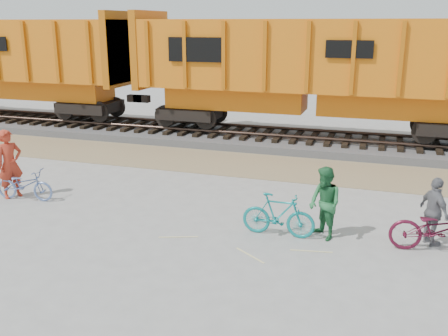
{
  "coord_description": "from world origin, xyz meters",
  "views": [
    {
      "loc": [
        3.22,
        -10.45,
        4.7
      ],
      "look_at": [
        -0.65,
        1.5,
        1.04
      ],
      "focal_mm": 40.0,
      "sensor_mm": 36.0,
      "label": 1
    }
  ],
  "objects": [
    {
      "name": "ground",
      "position": [
        0.0,
        0.0,
        0.0
      ],
      "size": [
        120.0,
        120.0,
        0.0
      ],
      "primitive_type": "plane",
      "color": "#9E9E99",
      "rests_on": "ground"
    },
    {
      "name": "gravel_strip",
      "position": [
        0.0,
        5.5,
        0.01
      ],
      "size": [
        120.0,
        3.0,
        0.02
      ],
      "primitive_type": "cube",
      "color": "#9E8962",
      "rests_on": "ground"
    },
    {
      "name": "ballast_bed",
      "position": [
        0.0,
        9.0,
        0.15
      ],
      "size": [
        120.0,
        4.0,
        0.3
      ],
      "primitive_type": "cube",
      "color": "slate",
      "rests_on": "ground"
    },
    {
      "name": "track",
      "position": [
        0.0,
        9.0,
        0.47
      ],
      "size": [
        120.0,
        2.6,
        0.24
      ],
      "color": "black",
      "rests_on": "ballast_bed"
    },
    {
      "name": "hopper_car_center",
      "position": [
        0.52,
        9.0,
        3.01
      ],
      "size": [
        14.0,
        3.13,
        4.65
      ],
      "color": "black",
      "rests_on": "track"
    },
    {
      "name": "bicycle_blue",
      "position": [
        -6.0,
        0.23,
        0.43
      ],
      "size": [
        1.71,
        0.76,
        0.87
      ],
      "primitive_type": "imported",
      "rotation": [
        0.0,
        0.0,
        1.69
      ],
      "color": "#617AB3",
      "rests_on": "ground"
    },
    {
      "name": "bicycle_teal",
      "position": [
        1.14,
        -0.01,
        0.5
      ],
      "size": [
        1.68,
        0.48,
        1.01
      ],
      "primitive_type": "imported",
      "rotation": [
        0.0,
        0.0,
        1.57
      ],
      "color": "#108485",
      "rests_on": "ground"
    },
    {
      "name": "bicycle_maroon",
      "position": [
        4.54,
        0.17,
        0.53
      ],
      "size": [
        2.05,
        0.82,
        1.06
      ],
      "primitive_type": "imported",
      "rotation": [
        0.0,
        0.0,
        1.63
      ],
      "color": "#501025",
      "rests_on": "ground"
    },
    {
      "name": "person_solo",
      "position": [
        -6.5,
        0.33,
        0.96
      ],
      "size": [
        0.72,
        0.83,
        1.92
      ],
      "primitive_type": "imported",
      "rotation": [
        0.0,
        0.0,
        1.11
      ],
      "color": "#AB301C",
      "rests_on": "ground"
    },
    {
      "name": "person_man",
      "position": [
        2.14,
        0.19,
        0.83
      ],
      "size": [
        1.0,
        1.02,
        1.66
      ],
      "primitive_type": "imported",
      "rotation": [
        0.0,
        0.0,
        -0.85
      ],
      "color": "#266A3A",
      "rests_on": "ground"
    },
    {
      "name": "person_woman",
      "position": [
        4.44,
        0.57,
        0.77
      ],
      "size": [
        0.79,
        0.97,
        1.54
      ],
      "primitive_type": "imported",
      "rotation": [
        0.0,
        0.0,
        2.12
      ],
      "color": "slate",
      "rests_on": "ground"
    }
  ]
}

